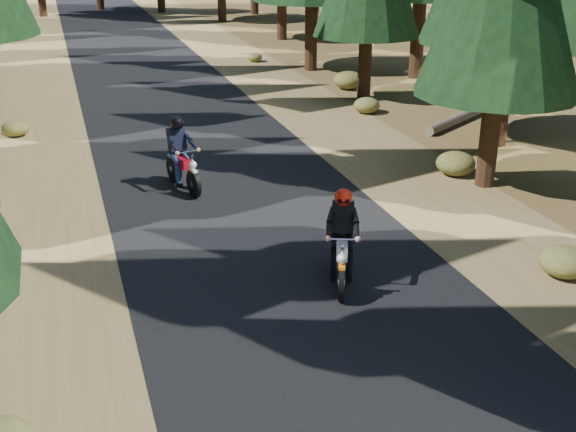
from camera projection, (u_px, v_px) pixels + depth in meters
name	position (u px, v px, depth m)	size (l,w,h in m)	color
ground	(315.00, 309.00, 12.12)	(120.00, 120.00, 0.00)	#4C391B
road	(241.00, 205.00, 16.52)	(6.00, 100.00, 0.01)	black
shoulder_l	(30.00, 230.00, 15.22)	(3.20, 100.00, 0.01)	brown
shoulder_r	(421.00, 184.00, 17.83)	(3.20, 100.00, 0.01)	brown
log_near	(465.00, 115.00, 23.48)	(0.32, 0.32, 4.85)	#4C4233
understory_shrubs	(259.00, 147.00, 19.81)	(15.87, 31.14, 0.68)	#474C1E
rider_lead	(342.00, 254.00, 12.76)	(1.27, 2.02, 1.73)	white
rider_follow	(183.00, 166.00, 17.29)	(1.01, 2.05, 1.76)	maroon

